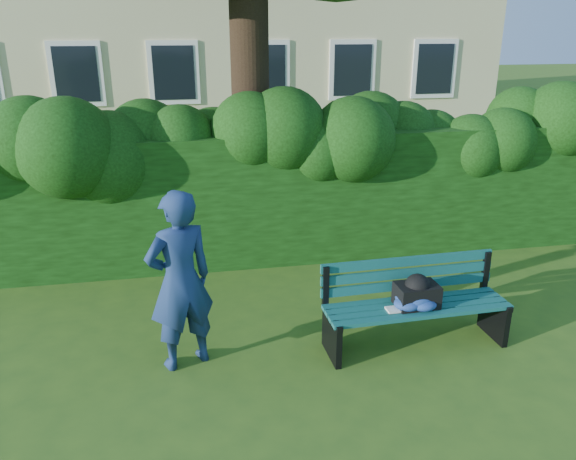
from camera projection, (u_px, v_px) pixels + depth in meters
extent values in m
plane|color=#355A1B|center=(298.00, 329.00, 6.19)|extent=(80.00, 80.00, 0.00)
cube|color=white|center=(77.00, 74.00, 14.07)|extent=(1.30, 0.08, 1.60)
cube|color=black|center=(76.00, 74.00, 14.03)|extent=(1.05, 0.04, 1.35)
cube|color=white|center=(174.00, 73.00, 14.49)|extent=(1.30, 0.08, 1.60)
cube|color=black|center=(174.00, 73.00, 14.46)|extent=(1.05, 0.04, 1.35)
cube|color=white|center=(266.00, 71.00, 14.92)|extent=(1.30, 0.08, 1.60)
cube|color=black|center=(266.00, 71.00, 14.88)|extent=(1.05, 0.04, 1.35)
cube|color=white|center=(352.00, 70.00, 15.35)|extent=(1.30, 0.08, 1.60)
cube|color=black|center=(353.00, 70.00, 15.31)|extent=(1.05, 0.04, 1.35)
cube|color=white|center=(434.00, 69.00, 15.77)|extent=(1.30, 0.08, 1.60)
cube|color=black|center=(435.00, 69.00, 15.74)|extent=(1.05, 0.04, 1.35)
cube|color=black|center=(267.00, 195.00, 7.91)|extent=(10.00, 1.00, 1.80)
cylinder|color=black|center=(250.00, 62.00, 7.58)|extent=(0.52, 0.52, 5.38)
cube|color=#0E4745|center=(425.00, 315.00, 5.55)|extent=(1.90, 0.16, 0.04)
cube|color=#0E4745|center=(420.00, 310.00, 5.66)|extent=(1.90, 0.16, 0.04)
cube|color=#0E4745|center=(415.00, 304.00, 5.77)|extent=(1.90, 0.16, 0.04)
cube|color=#0E4745|center=(410.00, 299.00, 5.88)|extent=(1.90, 0.16, 0.04)
cube|color=#0E4745|center=(408.00, 285.00, 5.91)|extent=(1.90, 0.09, 0.10)
cube|color=#0E4745|center=(408.00, 273.00, 5.88)|extent=(1.90, 0.09, 0.10)
cube|color=#0E4745|center=(409.00, 261.00, 5.84)|extent=(1.90, 0.09, 0.10)
cube|color=black|center=(332.00, 337.00, 5.61)|extent=(0.07, 0.50, 0.44)
cube|color=black|center=(326.00, 287.00, 5.70)|extent=(0.06, 0.06, 0.45)
cube|color=black|center=(334.00, 320.00, 5.49)|extent=(0.07, 0.42, 0.05)
cube|color=black|center=(494.00, 318.00, 5.98)|extent=(0.07, 0.50, 0.44)
cube|color=black|center=(485.00, 271.00, 6.07)|extent=(0.06, 0.06, 0.45)
cube|color=black|center=(499.00, 301.00, 5.86)|extent=(0.07, 0.42, 0.05)
cube|color=white|center=(395.00, 309.00, 5.61)|extent=(0.18, 0.14, 0.02)
cube|color=black|center=(417.00, 295.00, 5.67)|extent=(0.43, 0.30, 0.23)
imported|color=navy|center=(180.00, 281.00, 5.27)|extent=(0.76, 0.64, 1.78)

